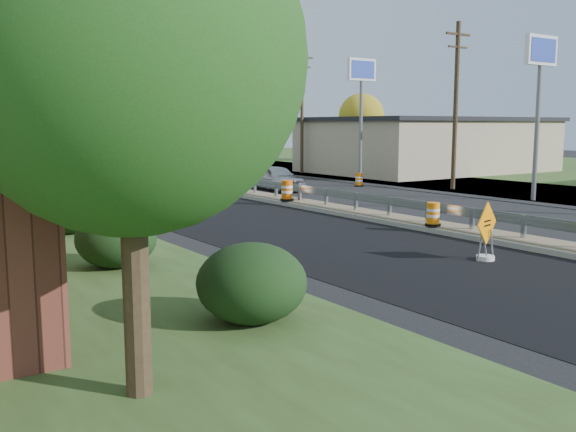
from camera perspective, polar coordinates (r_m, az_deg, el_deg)
ground at (r=23.69m, az=12.29°, el=-1.04°), size 140.00×140.00×0.00m
milled_overlay at (r=29.19m, az=-8.31°, el=0.77°), size 7.20×120.00×0.01m
median at (r=29.69m, az=1.05°, el=1.18°), size 1.60×55.00×0.23m
guardrail at (r=30.44m, az=-0.03°, el=2.52°), size 0.10×46.15×0.72m
retail_building_near at (r=52.42m, az=12.36°, el=6.24°), size 18.50×12.50×4.27m
pylon_sign_south at (r=33.59m, az=21.52°, el=12.31°), size 2.20×0.30×7.90m
pylon_sign_mid at (r=42.35m, az=6.55°, el=11.83°), size 2.20×0.30×7.90m
pylon_sign_north at (r=53.73m, az=-3.42°, el=11.06°), size 2.20×0.30×7.90m
utility_pole_smid at (r=37.99m, az=14.69°, el=9.72°), size 1.90×0.26×9.40m
utility_pole_nmid at (r=49.19m, az=1.25°, el=9.55°), size 1.90×0.26×9.40m
utility_pole_north at (r=62.02m, az=-6.92°, el=9.20°), size 1.90×0.26×9.40m
hedge_south at (r=12.09m, az=-3.25°, el=-5.92°), size 2.09×2.09×1.52m
hedge_mid at (r=17.24m, az=-15.03°, el=-1.95°), size 2.09×2.09×1.52m
hedge_north at (r=23.06m, az=-18.79°, el=0.38°), size 2.09×2.09×1.52m
tree_near_green at (r=8.65m, az=-14.02°, el=13.51°), size 4.62×4.62×6.86m
tree_far_yellow at (r=66.01m, az=6.54°, el=8.79°), size 4.62×4.62×6.86m
caution_sign at (r=18.35m, az=17.18°, el=-2.53°), size 1.15×0.49×1.63m
barrel_median_near at (r=22.69m, az=12.78°, el=0.12°), size 0.55×0.55×0.81m
barrel_median_mid at (r=29.51m, az=-0.09°, el=2.25°), size 0.63×0.63×0.93m
barrel_median_far at (r=40.00m, az=-8.07°, el=3.74°), size 0.67×0.67×0.99m
barrel_shoulder_near at (r=39.03m, az=6.33°, el=3.20°), size 0.54×0.54×0.80m
barrel_shoulder_far at (r=51.08m, az=-3.26°, el=4.39°), size 0.56×0.56×0.82m
car_silver at (r=36.30m, az=-1.04°, el=3.41°), size 1.83×4.26×1.43m
car_dark_mid at (r=48.02m, az=-4.99°, el=4.65°), size 2.35×5.15×1.64m
car_dark_far at (r=52.17m, az=-12.84°, el=4.67°), size 2.73×5.38×1.50m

